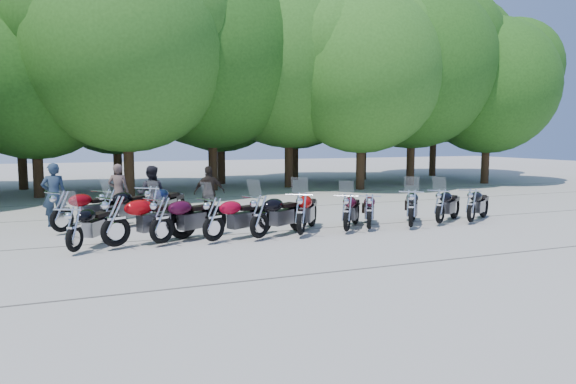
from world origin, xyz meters
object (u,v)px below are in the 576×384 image
object	(u,v)px
motorcycle_3	(213,218)
motorcycle_12	(108,208)
motorcycle_0	(74,228)
motorcycle_2	(161,219)
rider_1	(151,195)
rider_3	(118,192)
motorcycle_6	(347,211)
motorcycle_11	(61,210)
motorcycle_10	(471,204)
motorcycle_4	(259,215)
motorcycle_1	(115,219)
motorcycle_8	(411,207)
motorcycle_9	(440,205)
rider_2	(209,192)
motorcycle_7	(369,210)
rider_0	(54,195)
motorcycle_13	(151,205)
motorcycle_5	(301,212)

from	to	relation	value
motorcycle_3	motorcycle_12	bearing A→B (deg)	14.09
motorcycle_0	motorcycle_2	size ratio (longest dim) A/B	0.91
rider_1	rider_3	bearing A→B (deg)	-30.59
motorcycle_6	motorcycle_11	world-z (taller)	motorcycle_11
motorcycle_10	motorcycle_4	bearing A→B (deg)	55.74
motorcycle_1	motorcycle_11	xyz separation A→B (m)	(-1.26, 2.52, -0.05)
motorcycle_10	rider_3	distance (m)	11.05
motorcycle_1	motorcycle_8	size ratio (longest dim) A/B	1.12
motorcycle_1	motorcycle_8	distance (m)	8.03
motorcycle_1	motorcycle_4	distance (m)	3.48
motorcycle_4	motorcycle_9	size ratio (longest dim) A/B	1.07
motorcycle_6	rider_2	size ratio (longest dim) A/B	1.28
motorcycle_0	motorcycle_7	bearing A→B (deg)	-149.11
motorcycle_9	motorcycle_11	bearing A→B (deg)	40.45
motorcycle_2	rider_0	size ratio (longest dim) A/B	1.27
motorcycle_3	motorcycle_7	size ratio (longest dim) A/B	1.11
motorcycle_1	motorcycle_12	size ratio (longest dim) A/B	1.08
motorcycle_8	rider_0	distance (m)	10.47
motorcycle_3	motorcycle_13	world-z (taller)	motorcycle_13
motorcycle_6	motorcycle_10	bearing A→B (deg)	-143.06
motorcycle_1	motorcycle_11	world-z (taller)	motorcycle_1
motorcycle_5	motorcycle_13	distance (m)	4.52
motorcycle_3	rider_3	xyz separation A→B (m)	(-1.96, 4.87, 0.24)
motorcycle_10	motorcycle_13	xyz separation A→B (m)	(-9.12, 2.82, 0.08)
motorcycle_11	rider_0	bearing A→B (deg)	-24.41
rider_3	motorcycle_5	bearing A→B (deg)	150.71
motorcycle_6	motorcycle_7	distance (m)	0.76
motorcycle_9	rider_1	size ratio (longest dim) A/B	1.24
motorcycle_11	motorcycle_6	bearing A→B (deg)	-144.43
motorcycle_13	rider_3	world-z (taller)	rider_3
motorcycle_7	motorcycle_13	bearing A→B (deg)	5.02
motorcycle_1	motorcycle_9	xyz separation A→B (m)	(9.19, -0.07, -0.10)
motorcycle_2	motorcycle_3	distance (m)	1.25
motorcycle_4	motorcycle_11	distance (m)	5.48
motorcycle_7	motorcycle_8	size ratio (longest dim) A/B	0.92
motorcycle_0	motorcycle_11	xyz separation A→B (m)	(-0.37, 2.71, 0.06)
motorcycle_3	motorcycle_7	distance (m)	4.47
motorcycle_3	motorcycle_10	size ratio (longest dim) A/B	1.07
motorcycle_1	motorcycle_8	xyz separation A→B (m)	(8.03, -0.27, -0.08)
motorcycle_3	motorcycle_7	xyz separation A→B (m)	(4.47, 0.10, -0.06)
motorcycle_4	motorcycle_11	xyz separation A→B (m)	(-4.73, 2.76, 0.01)
motorcycle_12	motorcycle_8	bearing A→B (deg)	-153.03
motorcycle_3	motorcycle_9	bearing A→B (deg)	-115.20
motorcycle_5	motorcycle_2	bearing A→B (deg)	29.91
motorcycle_1	motorcycle_3	distance (m)	2.30
motorcycle_0	rider_2	world-z (taller)	rider_2
motorcycle_7	motorcycle_9	size ratio (longest dim) A/B	0.95
motorcycle_3	rider_3	size ratio (longest dim) A/B	1.29
motorcycle_1	motorcycle_10	distance (m)	10.24
motorcycle_12	rider_3	bearing A→B (deg)	-54.43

